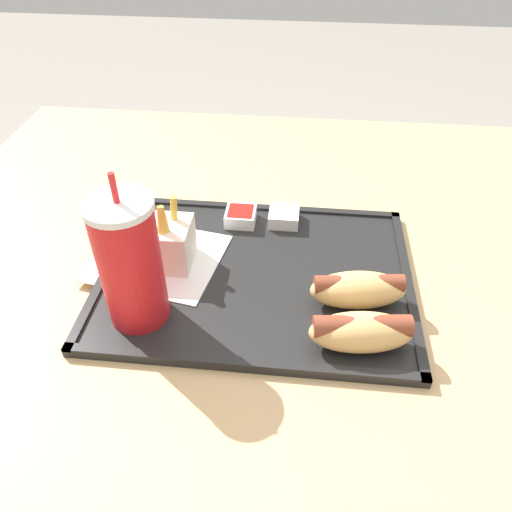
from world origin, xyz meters
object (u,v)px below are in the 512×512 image
(soda_cup, at_px, (130,263))
(hot_dog_near, at_px, (358,289))
(fries_carton, at_px, (162,243))
(sauce_cup_mayo, at_px, (284,216))
(hot_dog_far, at_px, (361,331))
(sauce_cup_ketchup, at_px, (241,216))

(soda_cup, height_order, hot_dog_near, soda_cup)
(fries_carton, relative_size, sauce_cup_mayo, 2.42)
(hot_dog_far, bearing_deg, soda_cup, -5.07)
(soda_cup, xyz_separation_m, sauce_cup_ketchup, (-0.10, -0.21, -0.07))
(hot_dog_far, distance_m, sauce_cup_mayo, 0.26)
(fries_carton, xyz_separation_m, sauce_cup_mayo, (-0.16, -0.11, -0.02))
(hot_dog_far, height_order, fries_carton, fries_carton)
(hot_dog_near, height_order, sauce_cup_mayo, hot_dog_near)
(hot_dog_near, xyz_separation_m, sauce_cup_ketchup, (0.17, -0.16, -0.01))
(sauce_cup_mayo, bearing_deg, soda_cup, 51.81)
(fries_carton, distance_m, sauce_cup_ketchup, 0.14)
(hot_dog_far, relative_size, sauce_cup_ketchup, 2.75)
(sauce_cup_ketchup, bearing_deg, hot_dog_near, 136.63)
(soda_cup, height_order, hot_dog_far, soda_cup)
(soda_cup, height_order, fries_carton, soda_cup)
(soda_cup, distance_m, fries_carton, 0.11)
(sauce_cup_mayo, distance_m, sauce_cup_ketchup, 0.07)
(soda_cup, distance_m, hot_dog_far, 0.28)
(sauce_cup_mayo, xyz_separation_m, sauce_cup_ketchup, (0.07, 0.01, 0.00))
(hot_dog_far, bearing_deg, fries_carton, -25.33)
(hot_dog_far, xyz_separation_m, fries_carton, (0.26, -0.13, 0.01))
(hot_dog_near, distance_m, fries_carton, 0.27)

